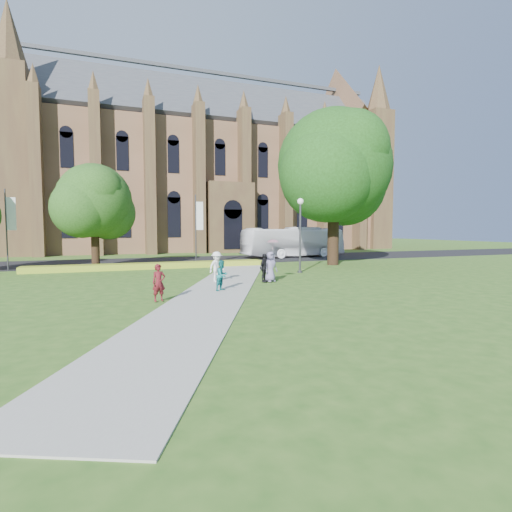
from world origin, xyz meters
name	(u,v)px	position (x,y,z in m)	size (l,w,h in m)	color
ground	(224,293)	(0.00, 0.00, 0.00)	(160.00, 160.00, 0.00)	#2D5A1B
road	(164,261)	(0.00, 20.00, 0.01)	(160.00, 10.00, 0.02)	black
footpath	(219,289)	(0.00, 1.00, 0.02)	(3.20, 30.00, 0.04)	#B2B2A8
flower_hedge	(151,266)	(-2.00, 13.20, 0.23)	(18.00, 1.40, 0.45)	yellow
cathedral	(212,162)	(10.00, 39.73, 12.98)	(52.60, 18.25, 28.00)	brown
streetlamp	(300,226)	(7.50, 6.50, 3.30)	(0.44, 0.44, 5.24)	#38383D
large_tree	(334,167)	(13.00, 11.00, 8.37)	(9.60, 9.60, 13.20)	#332114
street_tree_1	(94,201)	(-6.00, 14.50, 5.22)	(5.60, 5.60, 8.05)	#332114
banner_pole_0	(197,225)	(2.11, 15.20, 3.39)	(0.70, 0.10, 6.00)	#38383D
banner_pole_1	(8,225)	(-11.89, 15.20, 3.39)	(0.70, 0.10, 6.00)	#38383D
tour_coach	(294,242)	(13.84, 20.25, 1.65)	(2.73, 11.67, 3.25)	white
pedestrian_0	(159,283)	(-3.29, -1.33, 0.84)	(0.58, 0.38, 1.59)	#551319
pedestrian_1	(222,275)	(0.04, 0.49, 0.80)	(0.74, 0.58, 1.53)	#156C6D
pedestrian_2	(217,267)	(0.68, 3.78, 0.92)	(1.13, 0.65, 1.76)	white
pedestrian_3	(264,268)	(3.21, 2.69, 0.86)	(0.96, 0.40, 1.64)	black
pedestrian_4	(271,267)	(3.62, 2.72, 0.91)	(0.85, 0.55, 1.75)	slate
parasol	(273,246)	(3.80, 2.82, 2.10)	(0.71, 0.71, 0.63)	#CD90A4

